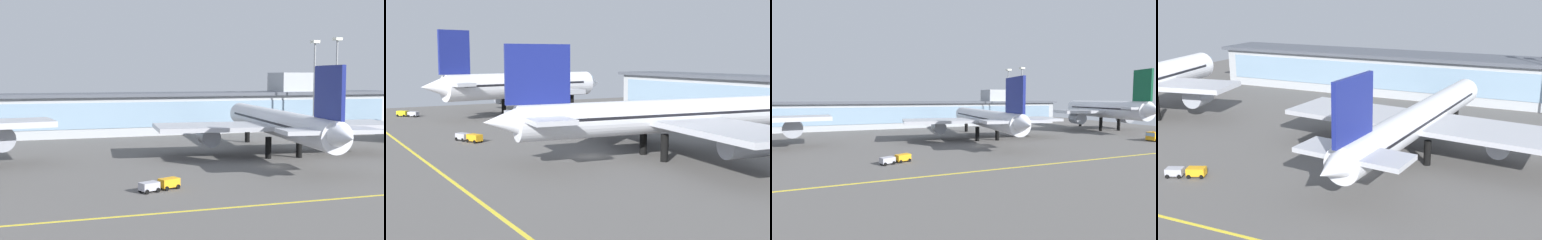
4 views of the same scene
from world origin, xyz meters
The scene contains 8 objects.
ground_plane centered at (0.00, 0.00, 0.00)m, with size 180.00×180.00×0.00m, color #5B5956.
taxiway_centreline_stripe centered at (0.00, -22.00, 0.01)m, with size 144.00×0.50×0.01m, color yellow.
terminal_building centered at (2.12, 53.12, 5.69)m, with size 121.11×14.00×15.56m.
airliner_near_right centered at (5.75, 10.56, 5.86)m, with size 45.92×56.53×16.11m.
airliner_far_right centered at (57.31, 15.73, 7.53)m, with size 37.07×48.38×20.52m.
service_truck_far centered at (-21.85, -11.36, 0.79)m, with size 5.76×3.60×1.40m.
apron_light_mast_west centered at (34.35, 35.65, 15.65)m, with size 1.80×1.80×23.98m.
apron_light_mast_centre centered at (29.52, 37.87, 15.31)m, with size 1.80×1.80×23.36m.
Camera 3 is at (-28.66, -62.52, 11.53)m, focal length 26.55 mm.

